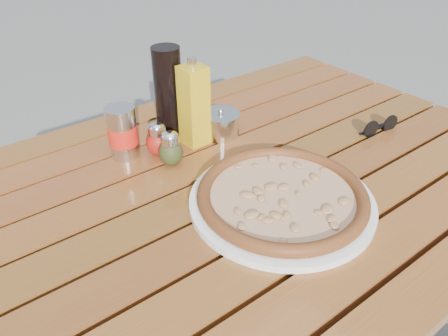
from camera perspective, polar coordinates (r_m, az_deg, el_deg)
table at (r=0.96m, az=0.73°, el=-5.82°), size 1.40×0.90×0.75m
plate at (r=0.86m, az=7.54°, el=-4.37°), size 0.41×0.41×0.01m
pizza at (r=0.85m, az=7.61°, el=-3.54°), size 0.41×0.41×0.03m
pepper_shaker at (r=1.00m, az=-8.65°, el=3.69°), size 0.07×0.07×0.08m
oregano_shaker at (r=0.96m, az=-6.97°, el=2.49°), size 0.07×0.07×0.08m
dark_bottle at (r=1.05m, az=-7.26°, el=9.68°), size 0.08×0.08×0.22m
soda_can at (r=1.00m, az=-13.10°, el=4.50°), size 0.08×0.08×0.12m
olive_oil_cruet at (r=1.01m, az=-3.94°, el=8.13°), size 0.06×0.06×0.21m
parmesan_tin at (r=1.07m, az=-0.44°, el=5.80°), size 0.11×0.11×0.07m
sunglasses at (r=1.16m, az=19.69°, el=5.13°), size 0.11×0.04×0.04m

